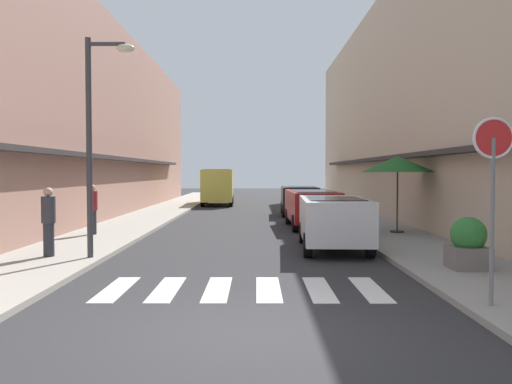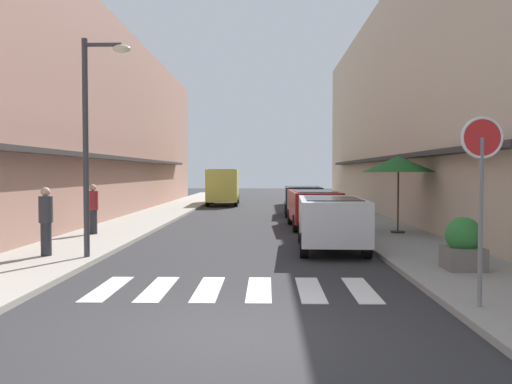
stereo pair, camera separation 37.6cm
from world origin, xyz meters
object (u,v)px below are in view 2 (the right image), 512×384
Objects in this scene: parked_car_mid at (313,205)px; round_street_sign at (482,161)px; delivery_van at (223,184)px; parked_car_far at (303,197)px; pedestrian_walking_far at (93,208)px; parked_car_near at (331,217)px; cafe_umbrella at (398,164)px; planter_corner at (463,244)px; street_lamp at (93,124)px; pedestrian_walking_near at (46,220)px.

round_street_sign is (1.47, -12.74, 1.44)m from parked_car_mid.
delivery_van reaches higher than parked_car_mid.
round_street_sign is at bearing -85.54° from parked_car_far.
parked_car_near is at bearing 28.73° from pedestrian_walking_far.
round_street_sign reaches higher than cafe_umbrella.
planter_corner is (7.08, -24.11, -0.75)m from delivery_van.
street_lamp is 2.02× the size of cafe_umbrella.
delivery_van is 3.28× the size of pedestrian_walking_far.
planter_corner is (2.37, -15.58, -0.26)m from parked_car_far.
parked_car_mid is at bearing 58.35° from pedestrian_walking_near.
street_lamp is (-6.03, -8.00, 2.44)m from parked_car_mid.
delivery_van is (-4.71, 20.50, 0.48)m from parked_car_near.
pedestrian_walking_far is at bearing 133.60° from round_street_sign.
parked_car_near is at bearing 123.24° from planter_corner.
cafe_umbrella is 11.36m from pedestrian_walking_near.
round_street_sign is at bearing -32.33° from street_lamp.
round_street_sign is 1.11× the size of cafe_umbrella.
parked_car_far is (0.00, 6.03, -0.00)m from parked_car_mid.
round_street_sign reaches higher than parked_car_far.
cafe_umbrella reaches higher than planter_corner.
pedestrian_walking_far reaches higher than parked_car_mid.
parked_car_mid is at bearing 103.94° from planter_corner.
planter_corner is at bearing 1.25° from pedestrian_walking_near.
street_lamp reaches higher than planter_corner.
parked_car_near is at bearing 102.15° from round_street_sign.
parked_car_near is 2.58× the size of pedestrian_walking_near.
delivery_van is 22.68m from street_lamp.
parked_car_mid is 12.91m from round_street_sign.
delivery_van is 3.21× the size of pedestrian_walking_near.
cafe_umbrella is at bearing 39.08° from pedestrian_walking_near.
pedestrian_walking_near reaches higher than pedestrian_walking_far.
parked_car_mid is 6.03m from parked_car_far.
pedestrian_walking_near is at bearing -37.30° from pedestrian_walking_far.
delivery_van reaches higher than planter_corner.
round_street_sign is (1.47, -6.81, 1.44)m from parked_car_near.
cafe_umbrella is at bearing 51.85° from pedestrian_walking_far.
parked_car_mid and parked_car_far have the same top height.
pedestrian_walking_near is 1.02× the size of pedestrian_walking_far.
round_street_sign is 13.26m from pedestrian_walking_far.
delivery_van is 18.00m from pedestrian_walking_far.
parked_car_near and parked_car_far have the same top height.
round_street_sign is 0.55× the size of street_lamp.
pedestrian_walking_near is (-1.25, 0.14, -2.35)m from street_lamp.
pedestrian_walking_far is (-10.30, -0.60, -1.46)m from cafe_umbrella.
delivery_van reaches higher than pedestrian_walking_far.
cafe_umbrella is at bearing 87.53° from planter_corner.
round_street_sign is at bearing -105.81° from planter_corner.
parked_car_near is 3.91× the size of planter_corner.
cafe_umbrella is at bearing -72.79° from parked_car_far.
street_lamp is 3.12× the size of pedestrian_walking_near.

